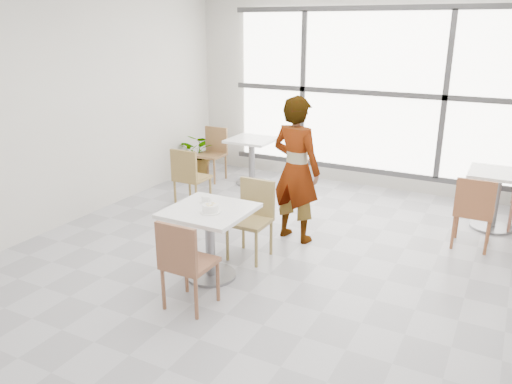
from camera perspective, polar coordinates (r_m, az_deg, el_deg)
The scene contains 16 objects.
floor at distance 5.36m, azimuth 1.52°, elevation -9.27°, with size 7.00×7.00×0.00m, color #9E9EA5.
wall_back at distance 8.10m, azimuth 12.91°, elevation 10.96°, with size 6.00×6.00×0.00m, color silver.
wall_left at distance 6.72m, azimuth -22.23°, elevation 8.59°, with size 7.00×7.00×0.00m, color silver.
window at distance 8.04m, azimuth 12.78°, elevation 10.91°, with size 4.60×0.07×2.52m.
main_table at distance 5.12m, azimuth -5.26°, elevation -4.29°, with size 0.80×0.80×0.75m.
chair_near at distance 4.58m, azimuth -8.12°, elevation -7.59°, with size 0.42×0.42×0.87m.
chair_far at distance 5.59m, azimuth -0.35°, elevation -2.43°, with size 0.42×0.42×0.87m.
oatmeal_bowl at distance 4.93m, azimuth -5.17°, elevation -1.83°, with size 0.21×0.21×0.09m.
coffee_cup at distance 5.21m, azimuth -5.73°, elevation -0.86°, with size 0.16×0.13×0.07m.
person at distance 5.94m, azimuth 4.56°, elevation 2.53°, with size 0.64×0.42×1.74m, color black.
bg_table_left at distance 8.18m, azimuth -0.49°, elevation 4.25°, with size 0.70×0.70×0.75m.
bg_table_right at distance 7.03m, azimuth 25.58°, elevation -0.00°, with size 0.70×0.70×0.75m.
bg_chair_left_near at distance 7.09m, azimuth -7.63°, elevation 1.97°, with size 0.42×0.42×0.87m.
bg_chair_left_far at distance 8.46m, azimuth -4.87°, elevation 4.77°, with size 0.42×0.42×0.87m.
bg_chair_right_near at distance 6.26m, azimuth 23.47°, elevation -1.72°, with size 0.42×0.42×0.87m.
plant_left at distance 8.75m, azimuth -6.34°, elevation 4.27°, with size 0.66×0.57×0.73m, color #418542.
Camera 1 is at (2.09, -4.26, 2.50)m, focal length 35.31 mm.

